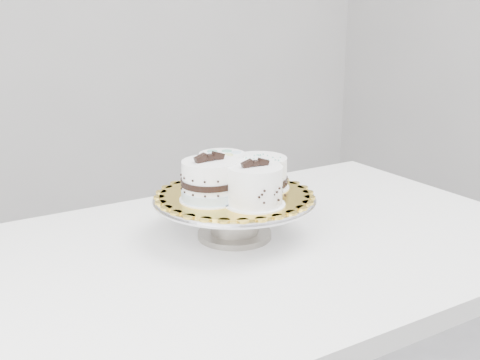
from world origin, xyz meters
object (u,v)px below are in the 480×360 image
cake_dots (222,169)px  cake_board (234,195)px  cake_banded (210,182)px  cake_ribbon (260,174)px  cake_swirl (255,187)px  table (265,277)px  cake_stand (235,209)px

cake_dots → cake_board: bearing=-93.6°
cake_banded → cake_ribbon: 0.13m
cake_swirl → cake_ribbon: cake_swirl is taller
cake_banded → table: bearing=-24.9°
cake_stand → cake_ribbon: bearing=7.4°
cake_stand → cake_dots: cake_dots is taller
cake_ribbon → cake_stand: bearing=-154.4°
table → cake_swirl: size_ratio=9.97×
cake_stand → cake_board: (0.00, 0.00, 0.03)m
cake_banded → cake_dots: size_ratio=1.01×
cake_swirl → cake_dots: bearing=91.9°
cake_swirl → cake_ribbon: (0.07, 0.09, -0.01)m
cake_board → cake_swirl: cake_swirl is taller
cake_banded → cake_dots: (0.07, 0.07, 0.00)m
table → cake_banded: bearing=157.7°
cake_board → cake_swirl: size_ratio=2.60×
table → cake_stand: 0.16m
cake_swirl → cake_dots: size_ratio=0.98×
cake_board → cake_ribbon: cake_ribbon is taller
cake_swirl → cake_stand: bearing=93.8°
cake_banded → cake_ribbon: cake_banded is taller
cake_stand → table: bearing=-48.6°
cake_swirl → cake_banded: bearing=134.5°
table → cake_swirl: bearing=-148.2°
cake_stand → cake_ribbon: size_ratio=2.30×
cake_banded → cake_dots: cake_banded is taller
cake_banded → cake_dots: 0.09m
cake_board → table: bearing=-48.6°
table → cake_board: 0.19m
cake_stand → cake_board: bearing=0.0°
cake_banded → cake_dots: bearing=42.6°
cake_swirl → cake_ribbon: size_ratio=0.81×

